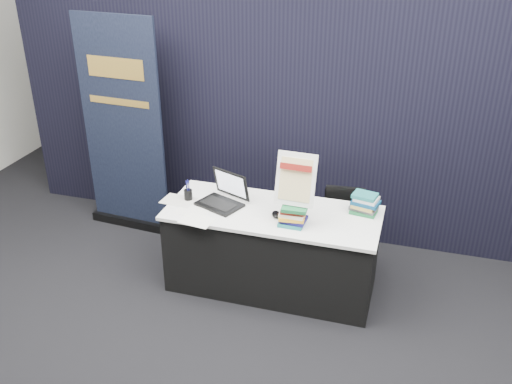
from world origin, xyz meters
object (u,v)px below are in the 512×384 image
object	(u,v)px
book_stack_tall	(294,215)
pullup_banner	(124,140)
laptop	(221,196)
info_sign	(296,180)
stacking_chair	(341,229)
book_stack_short	(365,204)
display_table	(272,249)

from	to	relation	value
book_stack_tall	pullup_banner	bearing A→B (deg)	158.10
laptop	info_sign	world-z (taller)	info_sign
pullup_banner	stacking_chair	bearing A→B (deg)	-1.45
laptop	info_sign	xyz separation A→B (m)	(0.68, -0.14, 0.31)
book_stack_short	stacking_chair	world-z (taller)	book_stack_short
laptop	stacking_chair	size ratio (longest dim) A/B	0.54
book_stack_short	info_sign	distance (m)	0.68
display_table	laptop	xyz separation A→B (m)	(-0.46, 0.02, 0.44)
book_stack_tall	stacking_chair	distance (m)	0.74
book_stack_tall	book_stack_short	distance (m)	0.63
display_table	stacking_chair	distance (m)	0.66
book_stack_short	pullup_banner	size ratio (longest dim) A/B	0.11
book_stack_tall	display_table	bearing A→B (deg)	144.44
laptop	book_stack_tall	size ratio (longest dim) A/B	2.10
stacking_chair	book_stack_tall	bearing A→B (deg)	-125.42
display_table	book_stack_short	distance (m)	0.89
display_table	book_stack_short	xyz separation A→B (m)	(0.74, 0.20, 0.46)
laptop	pullup_banner	distance (m)	1.38
book_stack_short	book_stack_tall	bearing A→B (deg)	-146.37
pullup_banner	book_stack_tall	bearing A→B (deg)	-17.47
display_table	info_sign	xyz separation A→B (m)	(0.21, -0.12, 0.75)
info_sign	pullup_banner	bearing A→B (deg)	161.28
pullup_banner	stacking_chair	world-z (taller)	pullup_banner
book_stack_tall	pullup_banner	distance (m)	2.06
laptop	pullup_banner	world-z (taller)	pullup_banner
display_table	book_stack_short	bearing A→B (deg)	14.92
display_table	laptop	world-z (taller)	laptop
display_table	info_sign	world-z (taller)	info_sign
book_stack_tall	info_sign	size ratio (longest dim) A/B	0.48
display_table	pullup_banner	bearing A→B (deg)	160.07
laptop	stacking_chair	distance (m)	1.12
info_sign	stacking_chair	xyz separation A→B (m)	(0.32, 0.51, -0.68)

